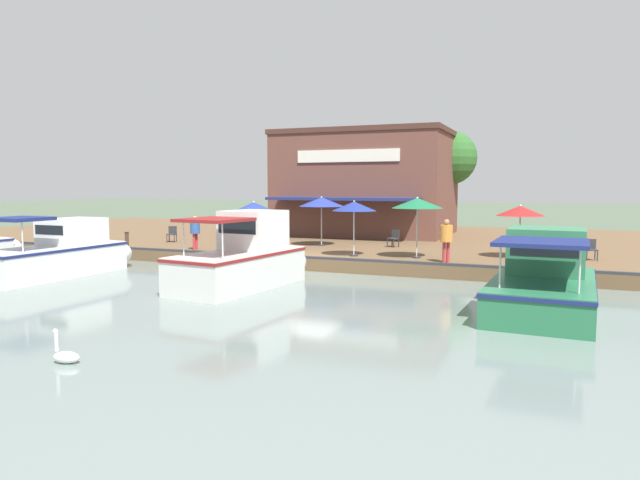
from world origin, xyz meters
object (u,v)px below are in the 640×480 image
object	(u,v)px
person_mid_patio	(195,229)
motorboat_fourth_along	(67,254)
patio_umbrella_back_row	(354,206)
tree_upstream_bank	(447,159)
motorboat_distant_upstream	(545,280)
patio_umbrella_mid_patio_right	(321,202)
cafe_chair_beside_entrance	(591,248)
patio_umbrella_far_corner	(254,207)
motorboat_outer_channel	(249,259)
cafe_chair_back_row_seat	(537,250)
cafe_chair_mid_patio	(394,237)
waterfront_restaurant	(367,183)
swan	(66,356)
mooring_post	(127,240)
patio_umbrella_near_quay_edge	(417,203)
cafe_chair_under_first_umbrella	(172,233)
person_near_entrance	(446,235)
patio_umbrella_mid_patio_left	(520,211)

from	to	relation	value
person_mid_patio	motorboat_fourth_along	world-z (taller)	motorboat_fourth_along
patio_umbrella_back_row	motorboat_fourth_along	size ratio (longest dim) A/B	0.35
tree_upstream_bank	motorboat_distant_upstream	bearing A→B (deg)	17.81
patio_umbrella_mid_patio_right	cafe_chair_beside_entrance	distance (m)	12.46
cafe_chair_beside_entrance	motorboat_fourth_along	world-z (taller)	motorboat_fourth_along
patio_umbrella_far_corner	motorboat_outer_channel	xyz separation A→B (m)	(7.38, 3.85, -1.56)
cafe_chair_back_row_seat	patio_umbrella_back_row	bearing A→B (deg)	-83.95
patio_umbrella_far_corner	cafe_chair_mid_patio	world-z (taller)	patio_umbrella_far_corner
cafe_chair_back_row_seat	waterfront_restaurant	bearing A→B (deg)	-135.59
patio_umbrella_far_corner	motorboat_distant_upstream	world-z (taller)	patio_umbrella_far_corner
waterfront_restaurant	swan	bearing A→B (deg)	4.35
swan	patio_umbrella_back_row	bearing A→B (deg)	175.96
person_mid_patio	mooring_post	distance (m)	3.54
patio_umbrella_near_quay_edge	patio_umbrella_back_row	world-z (taller)	patio_umbrella_near_quay_edge
tree_upstream_bank	cafe_chair_under_first_umbrella	bearing A→B (deg)	-46.76
cafe_chair_back_row_seat	patio_umbrella_mid_patio_right	bearing A→B (deg)	-104.81
motorboat_distant_upstream	swan	size ratio (longest dim) A/B	10.36
cafe_chair_under_first_umbrella	person_near_entrance	xyz separation A→B (m)	(2.87, 15.14, 0.60)
cafe_chair_mid_patio	motorboat_outer_channel	distance (m)	10.07
patio_umbrella_mid_patio_left	motorboat_outer_channel	bearing A→B (deg)	-49.59
swan	waterfront_restaurant	bearing A→B (deg)	-175.65
cafe_chair_mid_patio	cafe_chair_under_first_umbrella	xyz separation A→B (m)	(2.08, -11.73, 0.00)
patio_umbrella_far_corner	cafe_chair_beside_entrance	bearing A→B (deg)	91.66
motorboat_distant_upstream	motorboat_fourth_along	xyz separation A→B (m)	(0.68, -17.81, 0.06)
patio_umbrella_far_corner	waterfront_restaurant	bearing A→B (deg)	162.85
person_mid_patio	waterfront_restaurant	bearing A→B (deg)	158.29
person_near_entrance	motorboat_outer_channel	bearing A→B (deg)	-52.36
person_near_entrance	cafe_chair_under_first_umbrella	bearing A→B (deg)	-100.75
person_near_entrance	motorboat_distant_upstream	size ratio (longest dim) A/B	0.24
motorboat_outer_channel	mooring_post	xyz separation A→B (m)	(-4.19, -9.08, -0.00)
waterfront_restaurant	motorboat_distant_upstream	xyz separation A→B (m)	(16.69, 10.77, -2.95)
cafe_chair_mid_patio	mooring_post	xyz separation A→B (m)	(5.50, -11.82, -0.07)
motorboat_distant_upstream	cafe_chair_back_row_seat	bearing A→B (deg)	-176.43
patio_umbrella_far_corner	swan	distance (m)	17.59
waterfront_restaurant	cafe_chair_mid_patio	xyz separation A→B (m)	(7.12, 3.68, -2.72)
patio_umbrella_far_corner	cafe_chair_beside_entrance	world-z (taller)	patio_umbrella_far_corner
waterfront_restaurant	cafe_chair_beside_entrance	distance (m)	15.56
person_mid_patio	person_near_entrance	bearing A→B (deg)	89.00
patio_umbrella_mid_patio_right	person_mid_patio	distance (m)	6.39
person_near_entrance	cafe_chair_beside_entrance	bearing A→B (deg)	120.16
waterfront_restaurant	patio_umbrella_back_row	distance (m)	11.83
cafe_chair_under_first_umbrella	tree_upstream_bank	world-z (taller)	tree_upstream_bank
cafe_chair_under_first_umbrella	cafe_chair_mid_patio	bearing A→B (deg)	100.06
cafe_chair_beside_entrance	swan	distance (m)	20.10
waterfront_restaurant	cafe_chair_beside_entrance	bearing A→B (deg)	54.08
patio_umbrella_mid_patio_right	cafe_chair_beside_entrance	size ratio (longest dim) A/B	2.93
cafe_chair_under_first_umbrella	person_mid_patio	bearing A→B (deg)	51.22
cafe_chair_mid_patio	cafe_chair_under_first_umbrella	bearing A→B (deg)	-79.94
cafe_chair_under_first_umbrella	cafe_chair_back_row_seat	distance (m)	18.49
motorboat_outer_channel	swan	world-z (taller)	motorboat_outer_channel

